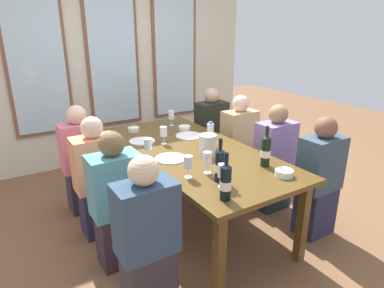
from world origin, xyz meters
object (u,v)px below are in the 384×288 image
seated_person_5 (211,133)px  wine_glass_2 (208,159)px  metal_pitcher (208,145)px  water_bottle (210,135)px  wine_glass_3 (164,132)px  tasting_bowl_0 (184,128)px  wine_glass_0 (188,163)px  wine_bottle_2 (220,165)px  wine_glass_5 (222,171)px  seated_person_4 (82,162)px  dining_table (192,156)px  seated_person_0 (117,204)px  white_plate_1 (142,141)px  wine_glass_4 (171,116)px  wine_glass_1 (148,145)px  seated_person_1 (274,161)px  tasting_bowl_1 (134,129)px  tasting_bowl_2 (284,173)px  seated_person_6 (97,180)px  wine_bottle_0 (266,151)px  white_plate_0 (189,136)px  seated_person_3 (319,180)px  seated_person_2 (147,241)px  wine_bottle_1 (226,182)px  white_plate_2 (171,158)px

seated_person_5 → wine_glass_2: bearing=-126.4°
metal_pitcher → water_bottle: (0.16, 0.19, 0.02)m
water_bottle → wine_glass_3: size_ratio=1.38×
tasting_bowl_0 → wine_glass_0: size_ratio=0.74×
metal_pitcher → wine_bottle_2: bearing=-115.0°
wine_glass_5 → seated_person_5: size_ratio=0.16×
water_bottle → seated_person_5: seated_person_5 is taller
seated_person_4 → metal_pitcher: bearing=-48.3°
dining_table → seated_person_0: 0.88m
white_plate_1 → wine_glass_4: (0.53, 0.35, 0.11)m
wine_glass_0 → wine_glass_2: same height
dining_table → seated_person_4: size_ratio=1.96×
wine_glass_1 → wine_glass_3: bearing=42.2°
wine_glass_3 → seated_person_1: bearing=-27.6°
tasting_bowl_1 → tasting_bowl_0: bearing=-26.3°
metal_pitcher → tasting_bowl_0: (0.22, 0.77, -0.07)m
wine_bottle_2 → seated_person_1: bearing=23.0°
seated_person_1 → seated_person_4: (-1.67, 1.02, 0.00)m
tasting_bowl_2 → seated_person_6: seated_person_6 is taller
wine_bottle_0 → tasting_bowl_1: size_ratio=2.68×
dining_table → wine_glass_1: size_ratio=12.53×
white_plate_0 → wine_glass_3: bearing=-166.7°
seated_person_0 → seated_person_3: bearing=-18.4°
wine_bottle_2 → seated_person_0: 0.86m
wine_glass_1 → seated_person_4: seated_person_4 is taller
dining_table → seated_person_2: seated_person_2 is taller
wine_bottle_0 → seated_person_6: bearing=141.2°
wine_bottle_1 → water_bottle: 1.05m
wine_bottle_1 → tasting_bowl_1: (0.08, 1.74, -0.10)m
white_plate_1 → seated_person_1: 1.35m
tasting_bowl_2 → wine_glass_0: bearing=150.0°
tasting_bowl_1 → seated_person_6: seated_person_6 is taller
white_plate_2 → seated_person_5: size_ratio=0.25×
tasting_bowl_1 → seated_person_6: (-0.59, -0.56, -0.24)m
water_bottle → wine_glass_1: water_bottle is taller
wine_bottle_0 → seated_person_1: seated_person_1 is taller
white_plate_0 → white_plate_1: (-0.49, 0.10, 0.00)m
tasting_bowl_0 → wine_glass_1: wine_glass_1 is taller
water_bottle → wine_glass_0: bearing=-137.9°
tasting_bowl_2 → wine_glass_5: 0.53m
white_plate_1 → wine_bottle_0: wine_bottle_0 is taller
dining_table → wine_bottle_1: wine_bottle_1 is taller
metal_pitcher → tasting_bowl_1: size_ratio=1.51×
white_plate_1 → seated_person_6: (-0.53, -0.19, -0.22)m
water_bottle → seated_person_2: size_ratio=0.22×
wine_glass_3 → seated_person_4: 0.91m
dining_table → seated_person_0: seated_person_0 is taller
wine_glass_2 → wine_bottle_2: bearing=-91.1°
water_bottle → seated_person_4: bearing=142.8°
water_bottle → wine_glass_3: 0.45m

